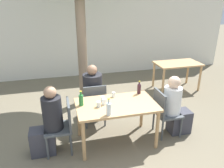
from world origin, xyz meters
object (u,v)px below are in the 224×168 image
Objects in this scene: drinking_glass_3 at (99,104)px; dining_table_front at (116,109)px; patio_chair_0 at (63,124)px; patio_chair_2 at (94,102)px; wine_bottle_1 at (139,89)px; patio_chair_1 at (164,111)px; person_seated_2 at (92,95)px; person_seated_1 at (176,108)px; dining_table_back at (177,67)px; water_bottle_2 at (109,109)px; green_bottle_0 at (81,100)px; drinking_glass_1 at (104,102)px; person_seated_0 at (48,125)px; drinking_glass_2 at (103,99)px; drinking_glass_0 at (114,95)px.

dining_table_front is at bearing 5.49° from drinking_glass_3.
patio_chair_0 is 1.00× the size of patio_chair_2.
wine_bottle_1 reaches higher than patio_chair_2.
drinking_glass_3 is at bearing 91.40° from patio_chair_1.
person_seated_2 is (-1.19, 0.87, 0.06)m from patio_chair_1.
person_seated_2 is (-0.00, 0.23, 0.06)m from patio_chair_2.
dining_table_back is at bearing -30.35° from person_seated_1.
water_bottle_2 is (0.70, -0.33, 0.36)m from patio_chair_0.
person_seated_2 is 4.72× the size of green_bottle_0.
green_bottle_0 is at bearing 68.09° from person_seated_2.
drinking_glass_1 is (-1.13, 0.03, 0.31)m from patio_chair_1.
patio_chair_1 and patio_chair_2 have the same top height.
person_seated_2 is 4.42× the size of water_bottle_2.
dining_table_front is at bearing -9.54° from green_bottle_0.
patio_chair_2 is at bearing 157.27° from wine_bottle_1.
person_seated_2 is at bearing 134.72° from person_seated_0.
dining_table_back is at bearing 119.71° from person_seated_0.
patio_chair_1 is 0.77× the size of person_seated_1.
person_seated_2 is at bearing 143.57° from patio_chair_0.
green_bottle_0 reaches higher than drinking_glass_2.
person_seated_0 is (-3.47, -1.98, -0.13)m from dining_table_back.
drinking_glass_1 is at bearing -132.71° from drinking_glass_0.
patio_chair_0 and patio_chair_1 have the same top height.
person_seated_2 reaches higher than person_seated_1.
green_bottle_0 is at bearing 106.49° from patio_chair_0.
green_bottle_0 is at bearing -147.03° from dining_table_back.
patio_chair_2 is 1.05m from water_bottle_2.
drinking_glass_1 is at bearing -142.33° from dining_table_back.
drinking_glass_0 is 0.26m from drinking_glass_2.
drinking_glass_0 is 0.47m from drinking_glass_3.
drinking_glass_3 reaches higher than drinking_glass_2.
patio_chair_1 is 8.56× the size of drinking_glass_1.
green_bottle_0 reaches higher than patio_chair_1.
person_seated_1 is at bearing -14.34° from drinking_glass_0.
drinking_glass_2 is at bearing 95.91° from person_seated_2.
person_seated_1 is at bearing 90.00° from patio_chair_0.
person_seated_0 is at bearing 36.28° from patio_chair_2.
drinking_glass_1 reaches higher than dining_table_front.
drinking_glass_1 is at bearing -10.21° from green_bottle_0.
water_bottle_2 is 2.67× the size of drinking_glass_1.
patio_chair_0 is at bearing -167.18° from drinking_glass_2.
drinking_glass_2 is (-1.12, 0.16, 0.30)m from patio_chair_1.
drinking_glass_0 is (0.24, 0.62, -0.06)m from water_bottle_2.
patio_chair_2 reaches higher than drinking_glass_3.
patio_chair_1 is 1.24m from water_bottle_2.
drinking_glass_1 reaches higher than drinking_glass_2.
drinking_glass_3 is (0.61, -0.03, 0.30)m from patio_chair_0.
drinking_glass_3 is (-0.04, -0.68, 0.30)m from patio_chair_2.
dining_table_front is 0.93m from patio_chair_0.
person_seated_1 is 4.59× the size of wine_bottle_1.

